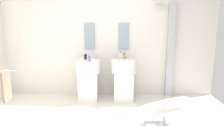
# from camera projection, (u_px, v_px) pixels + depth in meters

# --- Properties ---
(rear_partition) EXTENTS (4.80, 0.10, 2.60)m
(rear_partition) POSITION_uv_depth(u_px,v_px,m) (107.00, 38.00, 4.57)
(rear_partition) COLOR silver
(rear_partition) RESTS_ON ground_plane
(pedestal_sink_left) EXTENTS (0.51, 0.51, 0.96)m
(pedestal_sink_left) POSITION_uv_depth(u_px,v_px,m) (88.00, 78.00, 4.36)
(pedestal_sink_left) COLOR white
(pedestal_sink_left) RESTS_ON ground_plane
(pedestal_sink_right) EXTENTS (0.51, 0.51, 0.96)m
(pedestal_sink_right) POSITION_uv_depth(u_px,v_px,m) (124.00, 78.00, 4.34)
(pedestal_sink_right) COLOR white
(pedestal_sink_right) RESTS_ON ground_plane
(vanity_mirror_left) EXTENTS (0.22, 0.03, 0.56)m
(vanity_mirror_left) POSITION_uv_depth(u_px,v_px,m) (89.00, 36.00, 4.50)
(vanity_mirror_left) COLOR #8C9EA8
(vanity_mirror_right) EXTENTS (0.22, 0.03, 0.56)m
(vanity_mirror_right) POSITION_uv_depth(u_px,v_px,m) (124.00, 36.00, 4.48)
(vanity_mirror_right) COLOR #8C9EA8
(shower_column) EXTENTS (0.49, 0.24, 2.05)m
(shower_column) POSITION_uv_depth(u_px,v_px,m) (170.00, 49.00, 4.45)
(shower_column) COLOR #B7BABF
(shower_column) RESTS_ON ground_plane
(lounge_chair) EXTENTS (1.09, 1.09, 0.65)m
(lounge_chair) POSITION_uv_depth(u_px,v_px,m) (165.00, 110.00, 3.06)
(lounge_chair) COLOR #B7BABF
(lounge_chair) RESTS_ON ground_plane
(towel_rack) EXTENTS (0.37, 0.22, 0.95)m
(towel_rack) POSITION_uv_depth(u_px,v_px,m) (5.00, 87.00, 3.26)
(towel_rack) COLOR #B7BABF
(towel_rack) RESTS_ON ground_plane
(soap_bottle_black) EXTENTS (0.06, 0.06, 0.12)m
(soap_bottle_black) POSITION_uv_depth(u_px,v_px,m) (85.00, 57.00, 4.38)
(soap_bottle_black) COLOR black
(soap_bottle_black) RESTS_ON pedestal_sink_left
(soap_bottle_amber) EXTENTS (0.05, 0.05, 0.13)m
(soap_bottle_amber) POSITION_uv_depth(u_px,v_px,m) (124.00, 56.00, 4.44)
(soap_bottle_amber) COLOR #C68C38
(soap_bottle_amber) RESTS_ON pedestal_sink_right
(soap_bottle_blue) EXTENTS (0.05, 0.05, 0.12)m
(soap_bottle_blue) POSITION_uv_depth(u_px,v_px,m) (90.00, 59.00, 4.10)
(soap_bottle_blue) COLOR #4C72B7
(soap_bottle_blue) RESTS_ON pedestal_sink_left
(soap_bottle_white) EXTENTS (0.04, 0.04, 0.17)m
(soap_bottle_white) POSITION_uv_depth(u_px,v_px,m) (120.00, 56.00, 4.39)
(soap_bottle_white) COLOR white
(soap_bottle_white) RESTS_ON pedestal_sink_right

